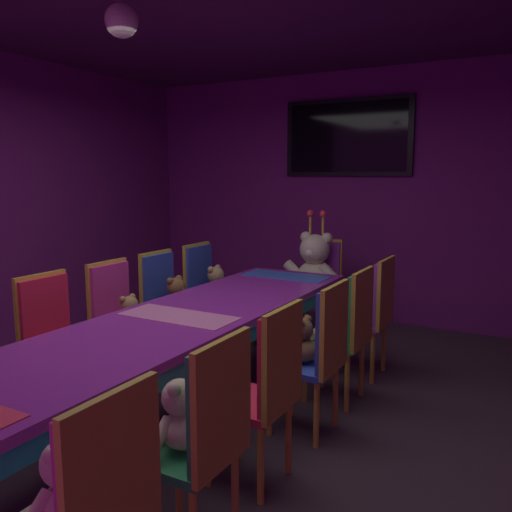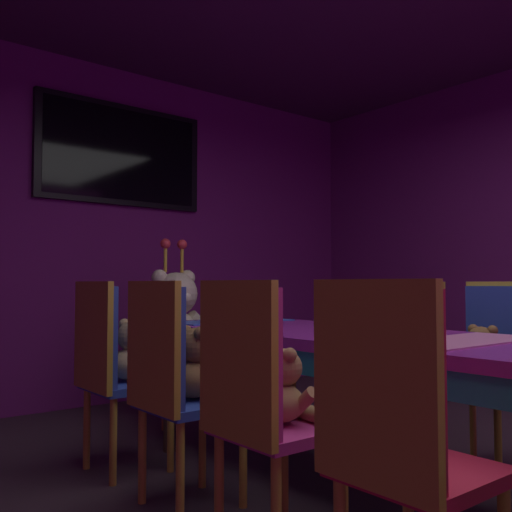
{
  "view_description": "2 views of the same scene",
  "coord_description": "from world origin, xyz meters",
  "px_view_note": "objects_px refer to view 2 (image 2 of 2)",
  "views": [
    {
      "loc": [
        2.04,
        -2.63,
        1.64
      ],
      "look_at": [
        -0.16,
        1.31,
        0.95
      ],
      "focal_mm": 37.14,
      "sensor_mm": 36.0,
      "label": 1
    },
    {
      "loc": [
        -2.12,
        -1.29,
        0.97
      ],
      "look_at": [
        0.17,
        1.54,
        1.15
      ],
      "focal_mm": 40.34,
      "sensor_mm": 36.0,
      "label": 2
    }
  ],
  "objects_px": {
    "chair_left_3": "(254,390)",
    "chair_right_3": "(495,353)",
    "chair_left_2": "(392,423)",
    "chair_right_5": "(339,338)",
    "teddy_right_3": "(481,357)",
    "teddy_right_4": "(394,347)",
    "teddy_right_5": "(324,339)",
    "teddy_left_3": "(284,390)",
    "chair_left_4": "(168,371)",
    "chair_left_5": "(107,357)",
    "wall_tv": "(122,155)",
    "teddy_left_5": "(133,355)",
    "banquet_table": "(463,362)",
    "throne_chair": "(164,336)",
    "teddy_left_4": "(197,368)",
    "king_teddy_bear": "(176,319)",
    "chair_right_4": "(408,345)"
  },
  "relations": [
    {
      "from": "teddy_right_4",
      "to": "teddy_right_5",
      "type": "xyz_separation_m",
      "value": [
        0.0,
        0.58,
        0.0
      ]
    },
    {
      "from": "throne_chair",
      "to": "king_teddy_bear",
      "type": "distance_m",
      "value": 0.21
    },
    {
      "from": "teddy_left_5",
      "to": "wall_tv",
      "type": "relative_size",
      "value": 0.24
    },
    {
      "from": "chair_left_2",
      "to": "chair_left_3",
      "type": "height_order",
      "value": "same"
    },
    {
      "from": "chair_left_4",
      "to": "teddy_left_5",
      "type": "bearing_deg",
      "value": 76.77
    },
    {
      "from": "banquet_table",
      "to": "chair_right_5",
      "type": "xyz_separation_m",
      "value": [
        0.86,
        1.47,
        -0.06
      ]
    },
    {
      "from": "chair_left_4",
      "to": "chair_right_3",
      "type": "height_order",
      "value": "same"
    },
    {
      "from": "chair_left_3",
      "to": "chair_left_4",
      "type": "relative_size",
      "value": 1.0
    },
    {
      "from": "chair_left_5",
      "to": "chair_right_5",
      "type": "xyz_separation_m",
      "value": [
        1.7,
        -0.03,
        0.0
      ]
    },
    {
      "from": "banquet_table",
      "to": "chair_right_4",
      "type": "relative_size",
      "value": 3.75
    },
    {
      "from": "teddy_left_3",
      "to": "teddy_right_4",
      "type": "xyz_separation_m",
      "value": [
        1.4,
        0.58,
        0.02
      ]
    },
    {
      "from": "chair_right_4",
      "to": "throne_chair",
      "type": "relative_size",
      "value": 1.0
    },
    {
      "from": "teddy_left_3",
      "to": "chair_right_5",
      "type": "distance_m",
      "value": 1.94
    },
    {
      "from": "chair_left_2",
      "to": "teddy_right_4",
      "type": "xyz_separation_m",
      "value": [
        1.55,
        1.19,
        -0.0
      ]
    },
    {
      "from": "chair_left_2",
      "to": "chair_right_5",
      "type": "distance_m",
      "value": 2.45
    },
    {
      "from": "chair_left_2",
      "to": "throne_chair",
      "type": "height_order",
      "value": "same"
    },
    {
      "from": "teddy_left_3",
      "to": "teddy_left_5",
      "type": "xyz_separation_m",
      "value": [
        -0.01,
        1.2,
        0.02
      ]
    },
    {
      "from": "chair_left_2",
      "to": "king_teddy_bear",
      "type": "relative_size",
      "value": 1.18
    },
    {
      "from": "chair_left_5",
      "to": "teddy_left_5",
      "type": "relative_size",
      "value": 2.85
    },
    {
      "from": "chair_left_2",
      "to": "teddy_left_4",
      "type": "bearing_deg",
      "value": 82.97
    },
    {
      "from": "banquet_table",
      "to": "chair_right_5",
      "type": "relative_size",
      "value": 3.75
    },
    {
      "from": "banquet_table",
      "to": "teddy_left_5",
      "type": "distance_m",
      "value": 1.66
    },
    {
      "from": "chair_left_4",
      "to": "chair_right_3",
      "type": "xyz_separation_m",
      "value": [
        1.7,
        -0.56,
        0.0
      ]
    },
    {
      "from": "chair_left_3",
      "to": "teddy_right_5",
      "type": "bearing_deg",
      "value": 36.99
    },
    {
      "from": "banquet_table",
      "to": "teddy_left_4",
      "type": "height_order",
      "value": "teddy_left_4"
    },
    {
      "from": "wall_tv",
      "to": "teddy_left_4",
      "type": "bearing_deg",
      "value": -107.44
    },
    {
      "from": "banquet_table",
      "to": "chair_right_3",
      "type": "distance_m",
      "value": 0.92
    },
    {
      "from": "chair_left_2",
      "to": "teddy_right_3",
      "type": "xyz_separation_m",
      "value": [
        1.56,
        0.63,
        -0.01
      ]
    },
    {
      "from": "teddy_left_3",
      "to": "teddy_right_3",
      "type": "distance_m",
      "value": 1.41
    },
    {
      "from": "king_teddy_bear",
      "to": "wall_tv",
      "type": "height_order",
      "value": "wall_tv"
    },
    {
      "from": "teddy_right_4",
      "to": "chair_left_4",
      "type": "bearing_deg",
      "value": -0.01
    },
    {
      "from": "chair_right_3",
      "to": "chair_right_5",
      "type": "bearing_deg",
      "value": -89.98
    },
    {
      "from": "king_teddy_bear",
      "to": "chair_left_2",
      "type": "bearing_deg",
      "value": -18.5
    },
    {
      "from": "chair_left_3",
      "to": "chair_right_4",
      "type": "distance_m",
      "value": 1.79
    },
    {
      "from": "chair_left_5",
      "to": "king_teddy_bear",
      "type": "height_order",
      "value": "king_teddy_bear"
    },
    {
      "from": "chair_left_3",
      "to": "chair_right_3",
      "type": "relative_size",
      "value": 1.0
    },
    {
      "from": "chair_right_3",
      "to": "throne_chair",
      "type": "height_order",
      "value": "same"
    },
    {
      "from": "teddy_right_3",
      "to": "wall_tv",
      "type": "height_order",
      "value": "wall_tv"
    },
    {
      "from": "chair_left_5",
      "to": "wall_tv",
      "type": "relative_size",
      "value": 0.68
    },
    {
      "from": "banquet_table",
      "to": "chair_right_4",
      "type": "bearing_deg",
      "value": 46.18
    },
    {
      "from": "teddy_right_3",
      "to": "wall_tv",
      "type": "relative_size",
      "value": 0.22
    },
    {
      "from": "chair_left_4",
      "to": "chair_right_4",
      "type": "distance_m",
      "value": 1.7
    },
    {
      "from": "teddy_right_3",
      "to": "chair_right_4",
      "type": "xyz_separation_m",
      "value": [
        0.14,
        0.56,
        0.01
      ]
    },
    {
      "from": "teddy_left_4",
      "to": "chair_left_3",
      "type": "bearing_deg",
      "value": -103.61
    },
    {
      "from": "teddy_left_4",
      "to": "teddy_right_4",
      "type": "xyz_separation_m",
      "value": [
        1.4,
        -0.0,
        -0.0
      ]
    },
    {
      "from": "chair_left_3",
      "to": "chair_left_5",
      "type": "distance_m",
      "value": 1.2
    },
    {
      "from": "chair_left_2",
      "to": "chair_right_3",
      "type": "distance_m",
      "value": 1.81
    },
    {
      "from": "chair_left_2",
      "to": "teddy_right_3",
      "type": "distance_m",
      "value": 1.68
    },
    {
      "from": "chair_right_4",
      "to": "chair_right_5",
      "type": "height_order",
      "value": "same"
    },
    {
      "from": "chair_left_4",
      "to": "chair_right_3",
      "type": "relative_size",
      "value": 1.0
    }
  ]
}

